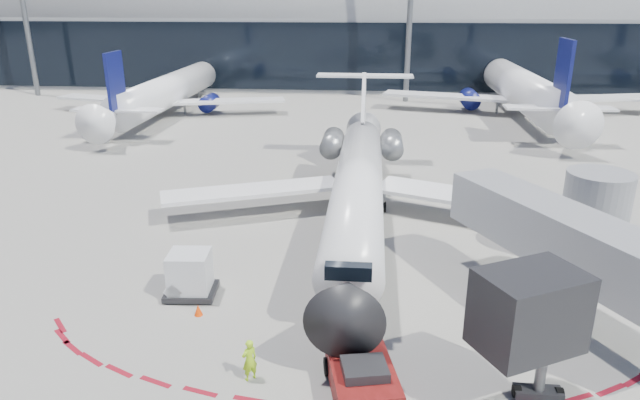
# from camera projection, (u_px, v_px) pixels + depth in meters

# --- Properties ---
(ground) EXTENTS (260.00, 260.00, 0.00)m
(ground) POSITION_uv_depth(u_px,v_px,m) (351.00, 263.00, 29.23)
(ground) COLOR slate
(ground) RESTS_ON ground
(apron_centerline) EXTENTS (0.25, 40.00, 0.01)m
(apron_centerline) POSITION_uv_depth(u_px,v_px,m) (353.00, 247.00, 31.10)
(apron_centerline) COLOR silver
(apron_centerline) RESTS_ON ground
(terminal_building) EXTENTS (150.00, 24.15, 24.00)m
(terminal_building) POSITION_uv_depth(u_px,v_px,m) (370.00, 26.00, 87.20)
(terminal_building) COLOR gray
(terminal_building) RESTS_ON ground
(jet_bridge) EXTENTS (10.03, 15.20, 4.90)m
(jet_bridge) POSITION_uv_depth(u_px,v_px,m) (577.00, 240.00, 24.53)
(jet_bridge) COLOR #919399
(jet_bridge) RESTS_ON ground
(regional_jet) EXTENTS (24.41, 30.10, 7.54)m
(regional_jet) POSITION_uv_depth(u_px,v_px,m) (358.00, 180.00, 34.09)
(regional_jet) COLOR white
(regional_jet) RESTS_ON ground
(pushback_tug) EXTENTS (2.90, 5.52, 1.41)m
(pushback_tug) POSITION_uv_depth(u_px,v_px,m) (362.00, 379.00, 19.42)
(pushback_tug) COLOR #540E0C
(pushback_tug) RESTS_ON ground
(ramp_worker) EXTENTS (0.70, 0.68, 1.62)m
(ramp_worker) POSITION_uv_depth(u_px,v_px,m) (249.00, 360.00, 20.11)
(ramp_worker) COLOR #A6E918
(ramp_worker) RESTS_ON ground
(uld_container) EXTENTS (2.38, 2.07, 2.11)m
(uld_container) POSITION_uv_depth(u_px,v_px,m) (190.00, 275.00, 25.74)
(uld_container) COLOR black
(uld_container) RESTS_ON ground
(safety_cone_left) EXTENTS (0.37, 0.37, 0.51)m
(safety_cone_left) POSITION_uv_depth(u_px,v_px,m) (198.00, 310.00, 24.37)
(safety_cone_left) COLOR #FD3F05
(safety_cone_left) RESTS_ON ground
(bg_airliner_0) EXTENTS (31.49, 33.34, 10.19)m
(bg_airliner_0) POSITION_uv_depth(u_px,v_px,m) (167.00, 68.00, 64.72)
(bg_airliner_0) COLOR white
(bg_airliner_0) RESTS_ON ground
(bg_airliner_1) EXTENTS (36.23, 38.36, 11.72)m
(bg_airliner_1) POSITION_uv_depth(u_px,v_px,m) (521.00, 61.00, 64.99)
(bg_airliner_1) COLOR white
(bg_airliner_1) RESTS_ON ground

